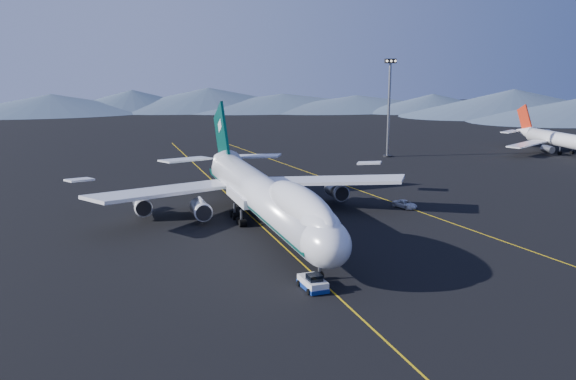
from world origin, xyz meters
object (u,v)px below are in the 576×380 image
object	(u,v)px
pushback_tug	(313,284)
floodlight_mast	(389,108)
second_jet	(568,141)
service_van	(405,204)
boeing_747	(264,195)

from	to	relation	value
pushback_tug	floodlight_mast	world-z (taller)	floodlight_mast
floodlight_mast	second_jet	bearing A→B (deg)	-14.36
pushback_tug	service_van	size ratio (longest dim) A/B	0.99
boeing_747	second_jet	distance (m)	117.29
pushback_tug	service_van	world-z (taller)	pushback_tug
boeing_747	pushback_tug	distance (m)	30.05
boeing_747	pushback_tug	world-z (taller)	boeing_747
boeing_747	second_jet	xyz separation A→B (m)	(106.50, 49.11, -1.82)
service_van	floodlight_mast	xyz separation A→B (m)	(24.89, 56.74, 13.28)
service_van	floodlight_mast	bearing A→B (deg)	49.77
service_van	floodlight_mast	size ratio (longest dim) A/B	0.19
service_van	pushback_tug	bearing A→B (deg)	-148.91
floodlight_mast	boeing_747	bearing A→B (deg)	-131.37
floodlight_mast	service_van	bearing A→B (deg)	-113.68
second_jet	boeing_747	bearing A→B (deg)	-156.57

